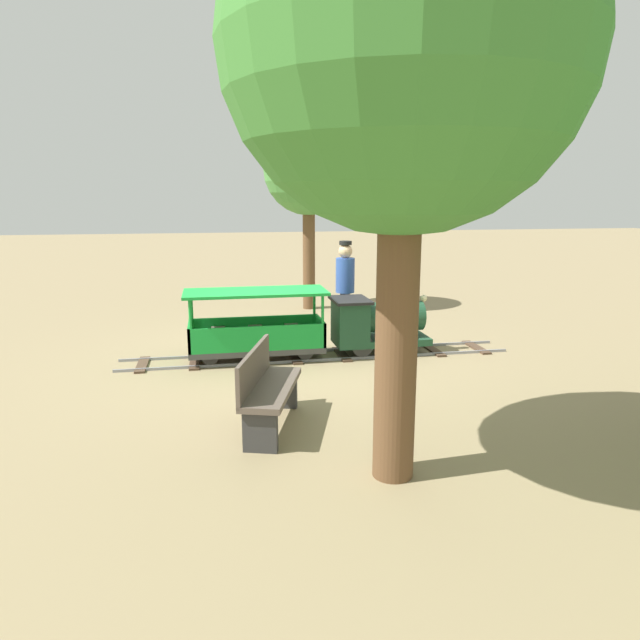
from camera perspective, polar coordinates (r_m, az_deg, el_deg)
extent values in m
plane|color=#8C7A56|center=(8.36, -2.76, -3.80)|extent=(60.00, 60.00, 0.00)
cube|color=gray|center=(8.66, -0.48, -3.08)|extent=(0.03, 5.70, 0.04)
cube|color=gray|center=(8.18, 0.16, -4.01)|extent=(0.03, 5.70, 0.04)
cube|color=#4C3828|center=(8.35, -17.29, -4.28)|extent=(0.75, 0.14, 0.03)
cube|color=#4C3828|center=(8.29, -12.39, -4.11)|extent=(0.75, 0.14, 0.03)
cube|color=#4C3828|center=(8.30, -7.46, -3.91)|extent=(0.75, 0.14, 0.03)
cube|color=#4C3828|center=(8.36, -2.57, -3.69)|extent=(0.75, 0.14, 0.03)
cube|color=#4C3828|center=(8.49, 2.20, -3.44)|extent=(0.75, 0.14, 0.03)
cube|color=#4C3828|center=(8.67, 6.80, -3.18)|extent=(0.75, 0.14, 0.03)
cube|color=#4C3828|center=(8.91, 11.18, -2.92)|extent=(0.75, 0.14, 0.03)
cube|color=#4C3828|center=(9.20, 15.31, -2.65)|extent=(0.75, 0.14, 0.03)
cube|color=#1E472D|center=(8.59, 6.08, -1.97)|extent=(0.63, 1.40, 0.10)
cylinder|color=#1E472D|center=(8.57, 7.41, 0.36)|extent=(0.44, 0.85, 0.44)
cylinder|color=#B7932D|center=(8.71, 10.07, 0.47)|extent=(0.37, 0.02, 0.37)
cylinder|color=#1E472D|center=(8.60, 9.37, 2.97)|extent=(0.12, 0.12, 0.34)
sphere|color=#B7932D|center=(8.50, 7.14, 2.13)|extent=(0.16, 0.16, 0.16)
cube|color=#1E472D|center=(8.39, 3.02, 0.02)|extent=(0.63, 0.45, 0.55)
cube|color=black|center=(8.33, 3.04, 2.00)|extent=(0.71, 0.53, 0.04)
sphere|color=#F2EAB2|center=(8.67, 10.32, 2.16)|extent=(0.10, 0.10, 0.10)
cylinder|color=#2D2D2D|center=(8.93, 7.75, -1.53)|extent=(0.05, 0.32, 0.32)
cylinder|color=#2D2D2D|center=(8.46, 8.85, -2.33)|extent=(0.05, 0.32, 0.32)
cylinder|color=#2D2D2D|center=(8.74, 3.39, -1.74)|extent=(0.05, 0.32, 0.32)
cylinder|color=#2D2D2D|center=(8.26, 4.26, -2.59)|extent=(0.05, 0.32, 0.32)
cube|color=#3F3F3F|center=(8.26, -6.32, -2.76)|extent=(0.71, 1.90, 0.08)
cube|color=green|center=(8.54, -6.54, -0.79)|extent=(0.04, 1.90, 0.35)
cube|color=green|center=(7.88, -6.16, -1.88)|extent=(0.04, 1.90, 0.35)
cube|color=green|center=(8.33, 0.03, -1.04)|extent=(0.71, 0.04, 0.35)
cube|color=green|center=(8.20, -12.85, -1.57)|extent=(0.71, 0.04, 0.35)
cylinder|color=green|center=(8.59, -0.57, 0.74)|extent=(0.04, 0.04, 0.75)
cylinder|color=green|center=(7.97, 0.26, -0.18)|extent=(0.04, 0.04, 0.75)
cylinder|color=green|center=(8.47, -12.64, 0.27)|extent=(0.04, 0.04, 0.75)
cylinder|color=green|center=(7.83, -12.77, -0.70)|extent=(0.04, 0.04, 0.75)
cube|color=green|center=(8.09, -6.45, 2.79)|extent=(0.81, 2.00, 0.04)
cube|color=brown|center=(8.20, -10.06, -1.84)|extent=(0.55, 0.20, 0.24)
cube|color=brown|center=(8.22, -6.35, -1.69)|extent=(0.55, 0.20, 0.24)
cube|color=brown|center=(8.28, -2.66, -1.53)|extent=(0.55, 0.20, 0.24)
cylinder|color=#262626|center=(8.59, -2.03, -2.26)|extent=(0.04, 0.24, 0.24)
cylinder|color=#262626|center=(8.10, -1.47, -3.15)|extent=(0.04, 0.24, 0.24)
cylinder|color=#262626|center=(8.50, -10.94, -2.64)|extent=(0.04, 0.24, 0.24)
cylinder|color=#262626|center=(8.00, -10.93, -3.57)|extent=(0.04, 0.24, 0.24)
cylinder|color=#282D47|center=(9.35, 2.36, 0.45)|extent=(0.12, 0.12, 0.80)
cylinder|color=#282D47|center=(9.18, 2.62, 0.23)|extent=(0.12, 0.12, 0.80)
cylinder|color=#2D4C99|center=(9.15, 2.53, 4.48)|extent=(0.30, 0.30, 0.55)
sphere|color=tan|center=(9.11, 2.55, 6.88)|extent=(0.22, 0.22, 0.22)
cylinder|color=black|center=(9.10, 2.56, 7.70)|extent=(0.20, 0.20, 0.06)
cube|color=brown|center=(5.80, -4.81, -6.80)|extent=(1.36, 0.77, 0.06)
cube|color=brown|center=(5.78, -6.60, -4.84)|extent=(1.25, 0.43, 0.40)
cube|color=#333333|center=(6.40, -3.76, -6.93)|extent=(0.17, 0.33, 0.42)
cube|color=#333333|center=(5.36, -5.99, -10.89)|extent=(0.17, 0.33, 0.42)
cylinder|color=brown|center=(11.88, -1.11, 6.40)|extent=(0.25, 0.25, 2.20)
sphere|color=#4C8E42|center=(11.83, -1.15, 14.80)|extent=(1.82, 1.82, 1.82)
cylinder|color=brown|center=(4.63, 7.63, -1.64)|extent=(0.34, 0.34, 2.41)
sphere|color=#3D7F33|center=(4.62, 8.47, 25.45)|extent=(2.74, 2.74, 2.74)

